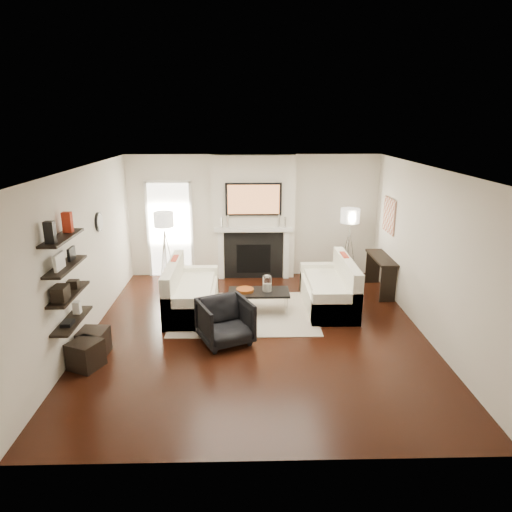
{
  "coord_description": "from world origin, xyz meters",
  "views": [
    {
      "loc": [
        -0.19,
        -6.92,
        3.4
      ],
      "look_at": [
        0.0,
        0.6,
        1.15
      ],
      "focal_mm": 32.0,
      "sensor_mm": 36.0,
      "label": 1
    }
  ],
  "objects_px": {
    "coffee_table": "(259,292)",
    "loveseat_left_base": "(193,300)",
    "armchair": "(225,319)",
    "lamp_left_shade": "(164,219)",
    "loveseat_right_base": "(328,296)",
    "lamp_right_shade": "(350,216)",
    "ottoman_near": "(94,342)"
  },
  "relations": [
    {
      "from": "lamp_left_shade",
      "to": "coffee_table",
      "type": "bearing_deg",
      "value": -37.28
    },
    {
      "from": "loveseat_right_base",
      "to": "armchair",
      "type": "height_order",
      "value": "armchair"
    },
    {
      "from": "loveseat_right_base",
      "to": "armchair",
      "type": "bearing_deg",
      "value": -143.33
    },
    {
      "from": "loveseat_left_base",
      "to": "lamp_right_shade",
      "type": "height_order",
      "value": "lamp_right_shade"
    },
    {
      "from": "loveseat_left_base",
      "to": "loveseat_right_base",
      "type": "xyz_separation_m",
      "value": [
        2.53,
        0.14,
        0.0
      ]
    },
    {
      "from": "loveseat_left_base",
      "to": "ottoman_near",
      "type": "distance_m",
      "value": 2.07
    },
    {
      "from": "loveseat_right_base",
      "to": "loveseat_left_base",
      "type": "bearing_deg",
      "value": -176.79
    },
    {
      "from": "loveseat_right_base",
      "to": "ottoman_near",
      "type": "bearing_deg",
      "value": -155.49
    },
    {
      "from": "lamp_left_shade",
      "to": "ottoman_near",
      "type": "relative_size",
      "value": 1.0
    },
    {
      "from": "lamp_right_shade",
      "to": "ottoman_near",
      "type": "xyz_separation_m",
      "value": [
        -4.52,
        -3.22,
        -1.25
      ]
    },
    {
      "from": "loveseat_right_base",
      "to": "lamp_left_shade",
      "type": "height_order",
      "value": "lamp_left_shade"
    },
    {
      "from": "coffee_table",
      "to": "ottoman_near",
      "type": "relative_size",
      "value": 2.75
    },
    {
      "from": "loveseat_right_base",
      "to": "lamp_right_shade",
      "type": "xyz_separation_m",
      "value": [
        0.68,
        1.47,
        1.24
      ]
    },
    {
      "from": "lamp_right_shade",
      "to": "loveseat_left_base",
      "type": "bearing_deg",
      "value": -153.42
    },
    {
      "from": "loveseat_left_base",
      "to": "ottoman_near",
      "type": "height_order",
      "value": "loveseat_left_base"
    },
    {
      "from": "loveseat_right_base",
      "to": "armchair",
      "type": "distance_m",
      "value": 2.35
    },
    {
      "from": "loveseat_left_base",
      "to": "lamp_right_shade",
      "type": "xyz_separation_m",
      "value": [
        3.21,
        1.61,
        1.24
      ]
    },
    {
      "from": "coffee_table",
      "to": "lamp_left_shade",
      "type": "xyz_separation_m",
      "value": [
        -1.91,
        1.45,
        1.05
      ]
    },
    {
      "from": "loveseat_right_base",
      "to": "lamp_left_shade",
      "type": "relative_size",
      "value": 4.5
    },
    {
      "from": "coffee_table",
      "to": "ottoman_near",
      "type": "bearing_deg",
      "value": -149.44
    },
    {
      "from": "armchair",
      "to": "loveseat_left_base",
      "type": "bearing_deg",
      "value": 93.41
    },
    {
      "from": "ottoman_near",
      "to": "coffee_table",
      "type": "bearing_deg",
      "value": 30.56
    },
    {
      "from": "coffee_table",
      "to": "loveseat_right_base",
      "type": "bearing_deg",
      "value": 11.17
    },
    {
      "from": "loveseat_left_base",
      "to": "coffee_table",
      "type": "bearing_deg",
      "value": -5.49
    },
    {
      "from": "coffee_table",
      "to": "loveseat_left_base",
      "type": "bearing_deg",
      "value": 174.51
    },
    {
      "from": "coffee_table",
      "to": "armchair",
      "type": "distance_m",
      "value": 1.27
    },
    {
      "from": "armchair",
      "to": "lamp_left_shade",
      "type": "distance_m",
      "value": 3.1
    },
    {
      "from": "loveseat_left_base",
      "to": "armchair",
      "type": "distance_m",
      "value": 1.43
    },
    {
      "from": "armchair",
      "to": "ottoman_near",
      "type": "xyz_separation_m",
      "value": [
        -1.96,
        -0.35,
        -0.19
      ]
    },
    {
      "from": "coffee_table",
      "to": "armchair",
      "type": "xyz_separation_m",
      "value": [
        -0.56,
        -1.14,
        -0.01
      ]
    },
    {
      "from": "loveseat_right_base",
      "to": "lamp_right_shade",
      "type": "height_order",
      "value": "lamp_right_shade"
    },
    {
      "from": "loveseat_left_base",
      "to": "ottoman_near",
      "type": "xyz_separation_m",
      "value": [
        -1.31,
        -1.61,
        -0.01
      ]
    }
  ]
}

